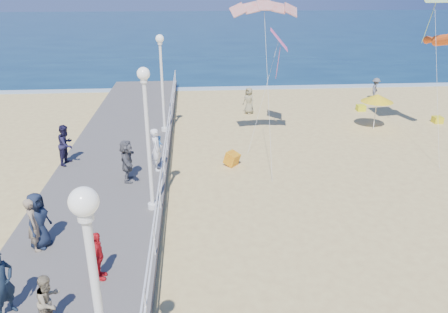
{
  "coord_description": "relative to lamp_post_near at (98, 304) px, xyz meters",
  "views": [
    {
      "loc": [
        -3.76,
        -14.66,
        8.47
      ],
      "look_at": [
        -2.5,
        2.0,
        1.6
      ],
      "focal_mm": 35.0,
      "sensor_mm": 36.0,
      "label": 1
    }
  ],
  "objects": [
    {
      "name": "lamp_post_far",
      "position": [
        0.0,
        18.0,
        0.0
      ],
      "size": [
        0.44,
        0.44,
        5.32
      ],
      "color": "white",
      "rests_on": "boardwalk"
    },
    {
      "name": "railing",
      "position": [
        0.3,
        9.0,
        -2.41
      ],
      "size": [
        0.05,
        42.0,
        0.55
      ],
      "color": "white",
      "rests_on": "boardwalk"
    },
    {
      "name": "boardwalk",
      "position": [
        -2.15,
        9.0,
        -3.46
      ],
      "size": [
        5.0,
        44.0,
        0.4
      ],
      "primitive_type": "cube",
      "color": "slate",
      "rests_on": "ground"
    },
    {
      "name": "beach_chair_right",
      "position": [
        16.94,
        19.44,
        -3.46
      ],
      "size": [
        0.55,
        0.55,
        0.4
      ],
      "primitive_type": "cube",
      "color": "yellow",
      "rests_on": "ground"
    },
    {
      "name": "kite_parafoil",
      "position": [
        4.99,
        14.99,
        3.64
      ],
      "size": [
        3.16,
        0.94,
        0.65
      ],
      "primitive_type": null,
      "rotation": [
        0.44,
        0.0,
        0.0
      ],
      "color": "red"
    },
    {
      "name": "box_kite",
      "position": [
        3.44,
        13.69,
        -3.36
      ],
      "size": [
        0.9,
        0.88,
        0.74
      ],
      "primitive_type": "cube",
      "rotation": [
        0.31,
        0.0,
        0.86
      ],
      "color": "#DB560C",
      "rests_on": "ground"
    },
    {
      "name": "woman_holding_toddler",
      "position": [
        -0.05,
        12.6,
        -2.29
      ],
      "size": [
        0.5,
        0.73,
        1.95
      ],
      "primitive_type": "imported",
      "rotation": [
        0.0,
        0.0,
        1.63
      ],
      "color": "white",
      "rests_on": "boardwalk"
    },
    {
      "name": "spectator_4",
      "position": [
        -3.38,
        6.76,
        -2.32
      ],
      "size": [
        0.85,
        1.06,
        1.88
      ],
      "primitive_type": "imported",
      "rotation": [
        0.0,
        0.0,
        1.26
      ],
      "color": "#182236",
      "rests_on": "boardwalk"
    },
    {
      "name": "beach_umbrella",
      "position": [
        12.47,
        18.59,
        -1.75
      ],
      "size": [
        1.9,
        1.9,
        2.14
      ],
      "color": "white",
      "rests_on": "ground"
    },
    {
      "name": "surf_line",
      "position": [
        5.35,
        29.5,
        -3.63
      ],
      "size": [
        160.0,
        1.2,
        0.04
      ],
      "primitive_type": "cube",
      "color": "silver",
      "rests_on": "ground"
    },
    {
      "name": "lamp_post_near",
      "position": [
        0.0,
        0.0,
        0.0
      ],
      "size": [
        0.44,
        0.44,
        5.32
      ],
      "color": "white",
      "rests_on": "boardwalk"
    },
    {
      "name": "beach_walker_c",
      "position": [
        5.37,
        22.37,
        -2.78
      ],
      "size": [
        0.99,
        1.02,
        1.76
      ],
      "primitive_type": "imported",
      "rotation": [
        0.0,
        0.0,
        -0.84
      ],
      "color": "gray",
      "rests_on": "ground"
    },
    {
      "name": "beach_walker_a",
      "position": [
        15.11,
        25.0,
        -2.82
      ],
      "size": [
        1.1,
        1.25,
        1.68
      ],
      "primitive_type": "imported",
      "rotation": [
        0.0,
        0.0,
        1.02
      ],
      "color": "#5A5A5F",
      "rests_on": "ground"
    },
    {
      "name": "spectator_7",
      "position": [
        -4.25,
        13.62,
        -2.32
      ],
      "size": [
        0.91,
        1.06,
        1.88
      ],
      "primitive_type": "imported",
      "rotation": [
        0.0,
        0.0,
        1.33
      ],
      "color": "#1C1937",
      "rests_on": "boardwalk"
    },
    {
      "name": "kite_windsock",
      "position": [
        14.87,
        16.7,
        1.81
      ],
      "size": [
        0.99,
        2.59,
        1.06
      ],
      "primitive_type": "cylinder",
      "rotation": [
        1.36,
        0.0,
        0.17
      ],
      "color": "#FF5415"
    },
    {
      "name": "spectator_0",
      "position": [
        -3.3,
        3.65,
        -2.32
      ],
      "size": [
        0.73,
        0.82,
        1.89
      ],
      "primitive_type": "imported",
      "rotation": [
        0.0,
        0.0,
        1.07
      ],
      "color": "#182535",
      "rests_on": "boardwalk"
    },
    {
      "name": "spectator_5",
      "position": [
        -1.21,
        11.53,
        -2.34
      ],
      "size": [
        0.68,
        1.74,
        1.84
      ],
      "primitive_type": "imported",
      "rotation": [
        0.0,
        0.0,
        1.65
      ],
      "color": "#59595E",
      "rests_on": "boardwalk"
    },
    {
      "name": "ground",
      "position": [
        5.35,
        9.0,
        -3.66
      ],
      "size": [
        160.0,
        160.0,
        0.0
      ],
      "primitive_type": "plane",
      "color": "#E5CA78",
      "rests_on": "ground"
    },
    {
      "name": "spectator_6",
      "position": [
        -3.46,
        6.6,
        -2.36
      ],
      "size": [
        0.56,
        0.73,
        1.8
      ],
      "primitive_type": "imported",
      "rotation": [
        0.0,
        0.0,
        1.79
      ],
      "color": "gray",
      "rests_on": "boardwalk"
    },
    {
      "name": "spectator_3",
      "position": [
        -1.2,
        4.92,
        -2.5
      ],
      "size": [
        0.38,
        0.89,
        1.52
      ],
      "primitive_type": "imported",
      "rotation": [
        0.0,
        0.0,
        1.56
      ],
      "color": "red",
      "rests_on": "boardwalk"
    },
    {
      "name": "ocean",
      "position": [
        5.35,
        74.0,
        -3.65
      ],
      "size": [
        160.0,
        90.0,
        0.05
      ],
      "primitive_type": "cube",
      "color": "#0B2B47",
      "rests_on": "ground"
    },
    {
      "name": "lamp_post_mid",
      "position": [
        0.0,
        9.0,
        0.0
      ],
      "size": [
        0.44,
        0.44,
        5.32
      ],
      "color": "white",
      "rests_on": "boardwalk"
    },
    {
      "name": "spectator_1",
      "position": [
        -2.04,
        3.15,
        -2.52
      ],
      "size": [
        0.81,
        0.89,
        1.49
      ],
      "primitive_type": "imported",
      "rotation": [
        0.0,
        0.0,
        1.14
      ],
      "color": "gray",
      "rests_on": "boardwalk"
    },
    {
      "name": "toddler_held",
      "position": [
        0.1,
        12.75,
        -2.06
      ],
      "size": [
        0.29,
        0.36,
        0.7
      ],
      "primitive_type": "imported",
      "rotation": [
        0.0,
        0.0,
        1.63
      ],
      "color": "#3574C7",
      "rests_on": "boardwalk"
    },
    {
      "name": "beach_chair_left",
      "position": [
        13.13,
        22.43,
        -3.46
      ],
      "size": [
        0.55,
        0.55,
        0.4
      ],
      "primitive_type": "cube",
      "color": "yellow",
      "rests_on": "ground"
    },
    {
      "name": "kite_diamond_pink",
      "position": [
        6.33,
        17.98,
        1.75
      ],
      "size": [
        1.2,
        1.58,
        1.09
      ],
      "primitive_type": "cube",
      "rotation": [
        0.85,
        0.0,
        1.39
      ],
      "color": "#FF5DA1"
    }
  ]
}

